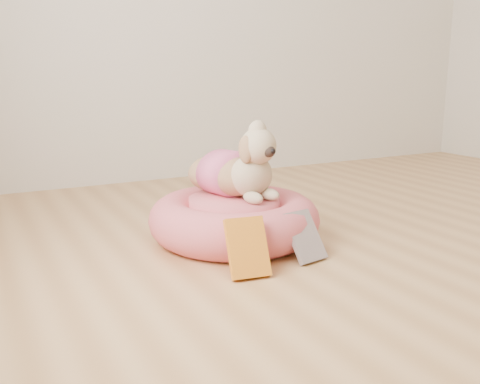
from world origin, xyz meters
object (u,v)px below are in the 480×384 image
dog (237,157)px  book_white (304,237)px  pet_bed (234,219)px  book_yellow (247,248)px

dog → book_white: bearing=-87.2°
pet_bed → dog: 0.26m
dog → pet_bed: bearing=-152.9°
dog → book_white: 0.44m
dog → book_white: size_ratio=2.23×
dog → book_white: dog is taller
dog → book_yellow: size_ratio=2.12×
book_white → pet_bed: bearing=100.3°
book_yellow → dog: bearing=76.2°
pet_bed → book_white: pet_bed is taller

